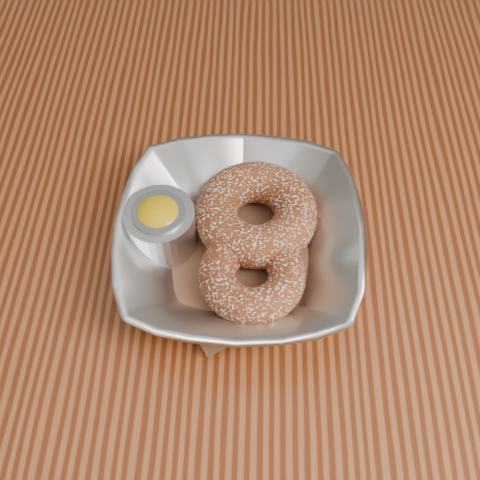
{
  "coord_description": "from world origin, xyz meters",
  "views": [
    {
      "loc": [
        -0.05,
        -0.34,
        1.19
      ],
      "look_at": [
        -0.06,
        -0.07,
        0.78
      ],
      "focal_mm": 42.0,
      "sensor_mm": 36.0,
      "label": 1
    }
  ],
  "objects_px": {
    "serving_bowl": "(240,242)",
    "donut_front": "(252,275)",
    "ramekin": "(161,226)",
    "table": "(291,249)",
    "donut_back": "(256,213)"
  },
  "relations": [
    {
      "from": "serving_bowl",
      "to": "donut_front",
      "type": "bearing_deg",
      "value": -71.0
    },
    {
      "from": "serving_bowl",
      "to": "ramekin",
      "type": "height_order",
      "value": "ramekin"
    },
    {
      "from": "table",
      "to": "ramekin",
      "type": "relative_size",
      "value": 19.58
    },
    {
      "from": "table",
      "to": "ramekin",
      "type": "xyz_separation_m",
      "value": [
        -0.12,
        -0.06,
        0.13
      ]
    },
    {
      "from": "ramekin",
      "to": "donut_back",
      "type": "bearing_deg",
      "value": 13.02
    },
    {
      "from": "table",
      "to": "donut_back",
      "type": "xyz_separation_m",
      "value": [
        -0.04,
        -0.04,
        0.13
      ]
    },
    {
      "from": "table",
      "to": "donut_back",
      "type": "height_order",
      "value": "donut_back"
    },
    {
      "from": "table",
      "to": "donut_front",
      "type": "relative_size",
      "value": 13.23
    },
    {
      "from": "donut_front",
      "to": "ramekin",
      "type": "xyz_separation_m",
      "value": [
        -0.08,
        0.04,
        0.01
      ]
    },
    {
      "from": "serving_bowl",
      "to": "donut_front",
      "type": "relative_size",
      "value": 2.34
    },
    {
      "from": "serving_bowl",
      "to": "donut_back",
      "type": "xyz_separation_m",
      "value": [
        0.01,
        0.03,
        0.0
      ]
    },
    {
      "from": "table",
      "to": "serving_bowl",
      "type": "height_order",
      "value": "serving_bowl"
    },
    {
      "from": "table",
      "to": "serving_bowl",
      "type": "relative_size",
      "value": 5.64
    },
    {
      "from": "serving_bowl",
      "to": "donut_front",
      "type": "height_order",
      "value": "serving_bowl"
    },
    {
      "from": "donut_front",
      "to": "ramekin",
      "type": "height_order",
      "value": "ramekin"
    }
  ]
}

